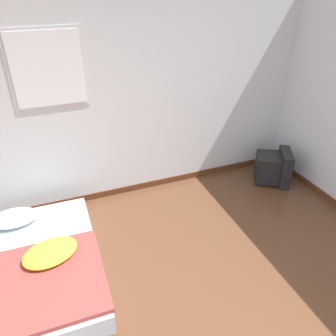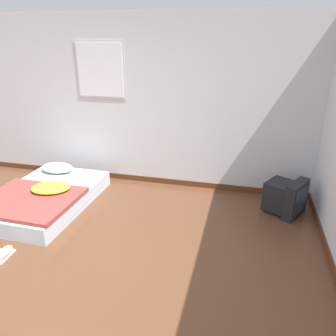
% 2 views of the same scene
% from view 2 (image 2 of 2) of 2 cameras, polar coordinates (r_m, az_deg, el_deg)
% --- Properties ---
extents(ground_plane, '(20.00, 20.00, 0.00)m').
position_cam_2_polar(ground_plane, '(3.54, -20.56, -19.35)').
color(ground_plane, brown).
extents(wall_back, '(7.87, 0.08, 2.60)m').
position_cam_2_polar(wall_back, '(5.18, -6.01, 11.15)').
color(wall_back, silver).
rests_on(wall_back, ground_plane).
extents(mattress_bed, '(1.23, 1.80, 0.37)m').
position_cam_2_polar(mattress_bed, '(4.99, -20.72, -4.63)').
color(mattress_bed, silver).
rests_on(mattress_bed, ground_plane).
extents(crt_tv, '(0.61, 0.59, 0.49)m').
position_cam_2_polar(crt_tv, '(4.72, 19.82, -4.76)').
color(crt_tv, black).
rests_on(crt_tv, ground_plane).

